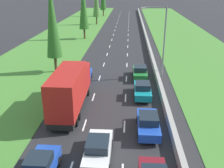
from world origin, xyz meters
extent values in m
plane|color=#28282B|center=(0.00, 60.00, 0.00)|extent=(300.00, 300.00, 0.00)
cube|color=#478433|center=(-12.65, 60.00, 0.02)|extent=(14.00, 140.00, 0.04)
cube|color=#478433|center=(14.35, 60.00, 0.02)|extent=(14.00, 140.00, 0.04)
cube|color=#9E9B93|center=(5.70, 60.00, 0.42)|extent=(0.44, 120.00, 0.85)
cube|color=white|center=(-1.75, 21.00, 0.01)|extent=(0.14, 2.00, 0.01)
cube|color=white|center=(-1.75, 27.00, 0.01)|extent=(0.14, 2.00, 0.01)
cube|color=white|center=(-1.75, 33.00, 0.01)|extent=(0.14, 2.00, 0.01)
cube|color=white|center=(-1.75, 39.00, 0.01)|extent=(0.14, 2.00, 0.01)
cube|color=white|center=(-1.75, 45.00, 0.01)|extent=(0.14, 2.00, 0.01)
cube|color=white|center=(-1.75, 51.00, 0.01)|extent=(0.14, 2.00, 0.01)
cube|color=white|center=(-1.75, 57.00, 0.01)|extent=(0.14, 2.00, 0.01)
cube|color=white|center=(-1.75, 63.00, 0.01)|extent=(0.14, 2.00, 0.01)
cube|color=white|center=(-1.75, 69.00, 0.01)|extent=(0.14, 2.00, 0.01)
cube|color=white|center=(-1.75, 75.00, 0.01)|extent=(0.14, 2.00, 0.01)
cube|color=white|center=(-1.75, 81.00, 0.01)|extent=(0.14, 2.00, 0.01)
cube|color=white|center=(-1.75, 87.00, 0.01)|extent=(0.14, 2.00, 0.01)
cube|color=white|center=(-1.75, 93.00, 0.01)|extent=(0.14, 2.00, 0.01)
cube|color=white|center=(-1.75, 99.00, 0.01)|extent=(0.14, 2.00, 0.01)
cube|color=white|center=(-1.75, 105.00, 0.01)|extent=(0.14, 2.00, 0.01)
cube|color=white|center=(-1.75, 111.00, 0.01)|extent=(0.14, 2.00, 0.01)
cube|color=white|center=(-1.75, 117.00, 0.01)|extent=(0.14, 2.00, 0.01)
cube|color=white|center=(1.75, 21.00, 0.01)|extent=(0.14, 2.00, 0.01)
cube|color=white|center=(1.75, 27.00, 0.01)|extent=(0.14, 2.00, 0.01)
cube|color=white|center=(1.75, 33.00, 0.01)|extent=(0.14, 2.00, 0.01)
cube|color=white|center=(1.75, 39.00, 0.01)|extent=(0.14, 2.00, 0.01)
cube|color=white|center=(1.75, 45.00, 0.01)|extent=(0.14, 2.00, 0.01)
cube|color=white|center=(1.75, 51.00, 0.01)|extent=(0.14, 2.00, 0.01)
cube|color=white|center=(1.75, 57.00, 0.01)|extent=(0.14, 2.00, 0.01)
cube|color=white|center=(1.75, 63.00, 0.01)|extent=(0.14, 2.00, 0.01)
cube|color=white|center=(1.75, 69.00, 0.01)|extent=(0.14, 2.00, 0.01)
cube|color=white|center=(1.75, 75.00, 0.01)|extent=(0.14, 2.00, 0.01)
cube|color=white|center=(1.75, 81.00, 0.01)|extent=(0.14, 2.00, 0.01)
cube|color=white|center=(1.75, 87.00, 0.01)|extent=(0.14, 2.00, 0.01)
cube|color=white|center=(1.75, 93.00, 0.01)|extent=(0.14, 2.00, 0.01)
cube|color=white|center=(1.75, 99.00, 0.01)|extent=(0.14, 2.00, 0.01)
cube|color=white|center=(1.75, 105.00, 0.01)|extent=(0.14, 2.00, 0.01)
cube|color=white|center=(1.75, 111.00, 0.01)|extent=(0.14, 2.00, 0.01)
cube|color=white|center=(1.75, 117.00, 0.01)|extent=(0.14, 2.00, 0.01)
cube|color=white|center=(-0.01, 16.45, 0.68)|extent=(1.76, 4.50, 0.72)
cube|color=#19232D|center=(-0.01, 16.30, 1.34)|extent=(1.56, 1.90, 0.60)
cylinder|color=black|center=(-0.81, 17.84, 0.32)|extent=(0.22, 0.64, 0.64)
cylinder|color=black|center=(0.79, 17.84, 0.32)|extent=(0.22, 0.64, 0.64)
cylinder|color=black|center=(-0.81, 15.05, 0.32)|extent=(0.22, 0.64, 0.64)
cube|color=#1E47B7|center=(3.72, 20.33, 0.68)|extent=(1.76, 4.50, 0.72)
cube|color=#19232D|center=(3.72, 20.18, 1.34)|extent=(1.56, 1.90, 0.60)
cylinder|color=black|center=(2.92, 21.72, 0.32)|extent=(0.22, 0.64, 0.64)
cylinder|color=black|center=(4.52, 21.72, 0.32)|extent=(0.22, 0.64, 0.64)
cylinder|color=black|center=(2.92, 18.93, 0.32)|extent=(0.22, 0.64, 0.64)
cylinder|color=black|center=(4.52, 18.93, 0.32)|extent=(0.22, 0.64, 0.64)
cube|color=#1E47B7|center=(-3.43, 14.40, 0.70)|extent=(1.68, 3.90, 0.76)
cube|color=#19232D|center=(-3.43, 14.10, 1.40)|extent=(1.52, 1.60, 0.64)
cylinder|color=black|center=(-4.19, 15.60, 0.32)|extent=(0.22, 0.64, 0.64)
cylinder|color=black|center=(-2.67, 15.60, 0.32)|extent=(0.22, 0.64, 0.64)
cube|color=teal|center=(3.56, 27.54, 0.68)|extent=(1.76, 4.50, 0.72)
cube|color=#19232D|center=(3.56, 27.39, 1.34)|extent=(1.56, 1.90, 0.60)
cylinder|color=black|center=(2.76, 28.94, 0.32)|extent=(0.22, 0.64, 0.64)
cylinder|color=black|center=(4.36, 28.94, 0.32)|extent=(0.22, 0.64, 0.64)
cylinder|color=black|center=(2.76, 26.15, 0.32)|extent=(0.22, 0.64, 0.64)
cylinder|color=black|center=(4.36, 26.15, 0.32)|extent=(0.22, 0.64, 0.64)
cube|color=black|center=(-3.51, 24.10, 0.60)|extent=(2.20, 9.40, 0.56)
cube|color=red|center=(-3.51, 27.70, 2.13)|extent=(2.40, 2.20, 2.50)
cube|color=#B21E19|center=(-3.51, 23.00, 2.53)|extent=(2.44, 7.20, 3.30)
cylinder|color=black|center=(-4.63, 27.40, 0.32)|extent=(0.22, 0.64, 0.64)
cylinder|color=black|center=(-2.39, 27.40, 0.32)|extent=(0.22, 0.64, 0.64)
cylinder|color=black|center=(-4.63, 21.92, 0.32)|extent=(0.22, 0.64, 0.64)
cylinder|color=black|center=(-2.39, 21.92, 0.32)|extent=(0.22, 0.64, 0.64)
cylinder|color=black|center=(-4.63, 20.84, 0.32)|extent=(0.22, 0.64, 0.64)
cylinder|color=black|center=(-2.39, 20.84, 0.32)|extent=(0.22, 0.64, 0.64)
cube|color=#1E47B7|center=(-3.64, 32.06, 0.70)|extent=(1.68, 3.90, 0.76)
cube|color=#19232D|center=(-3.64, 31.76, 1.40)|extent=(1.52, 1.60, 0.64)
cylinder|color=black|center=(-4.40, 33.27, 0.32)|extent=(0.22, 0.64, 0.64)
cylinder|color=black|center=(-2.88, 33.27, 0.32)|extent=(0.22, 0.64, 0.64)
cylinder|color=black|center=(-4.40, 30.85, 0.32)|extent=(0.22, 0.64, 0.64)
cylinder|color=black|center=(-2.88, 30.85, 0.32)|extent=(0.22, 0.64, 0.64)
cube|color=#237A33|center=(3.50, 33.52, 0.68)|extent=(1.76, 4.50, 0.72)
cube|color=#19232D|center=(3.50, 33.37, 1.34)|extent=(1.56, 1.90, 0.60)
cylinder|color=black|center=(2.70, 34.92, 0.32)|extent=(0.22, 0.64, 0.64)
cylinder|color=black|center=(4.30, 34.92, 0.32)|extent=(0.22, 0.64, 0.64)
cylinder|color=black|center=(2.70, 32.13, 0.32)|extent=(0.22, 0.64, 0.64)
cylinder|color=black|center=(4.30, 32.13, 0.32)|extent=(0.22, 0.64, 0.64)
cylinder|color=#4C3823|center=(-8.07, 35.21, 1.10)|extent=(0.40, 0.40, 2.20)
cone|color=#2D6623|center=(-8.07, 35.21, 7.02)|extent=(2.10, 2.10, 9.65)
cylinder|color=#4C3823|center=(-7.80, 57.92, 1.10)|extent=(0.40, 0.40, 2.20)
cone|color=#2D6623|center=(-7.80, 57.92, 7.04)|extent=(2.10, 2.10, 9.68)
cylinder|color=#4C3823|center=(-7.65, 78.88, 1.10)|extent=(0.40, 0.40, 2.20)
cone|color=#4C7F38|center=(-7.65, 78.88, 6.82)|extent=(2.09, 2.09, 9.24)
cylinder|color=#4C3823|center=(-7.62, 98.90, 1.10)|extent=(0.41, 0.41, 2.20)
cylinder|color=gray|center=(6.44, 34.29, 4.50)|extent=(0.20, 0.20, 9.00)
cylinder|color=gray|center=(5.04, 34.29, 8.85)|extent=(2.80, 0.12, 0.12)
cube|color=silver|center=(3.64, 34.29, 8.75)|extent=(0.60, 0.28, 0.20)
camera|label=1|loc=(1.97, 1.23, 11.73)|focal=41.83mm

